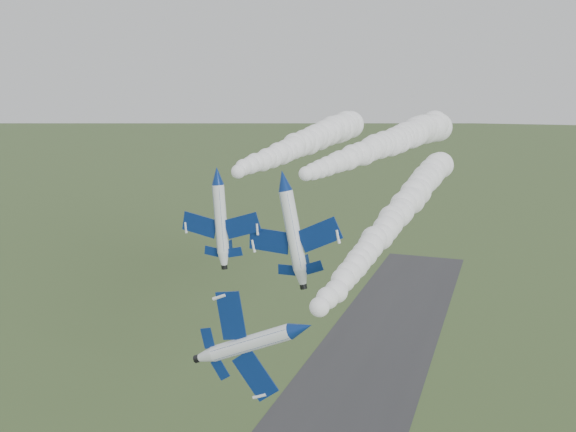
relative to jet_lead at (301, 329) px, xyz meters
name	(u,v)px	position (x,y,z in m)	size (l,w,h in m)	color
jet_lead	(301,329)	(0.00, 0.00, 0.00)	(4.21, 11.66, 8.90)	white
smoke_trail_jet_lead	(399,213)	(1.55, 35.85, 2.98)	(4.58, 65.96, 4.58)	white
jet_pair_left	(217,176)	(-17.75, 21.78, 8.83)	(10.41, 12.50, 3.11)	white
smoke_trail_jet_pair_left	(306,142)	(-16.34, 51.92, 10.46)	(5.31, 54.55, 5.31)	white
jet_pair_right	(283,180)	(-9.26, 21.39, 8.73)	(11.55, 14.02, 3.98)	white
smoke_trail_jet_pair_right	(387,144)	(-4.20, 56.81, 10.12)	(5.69, 64.76, 5.69)	white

